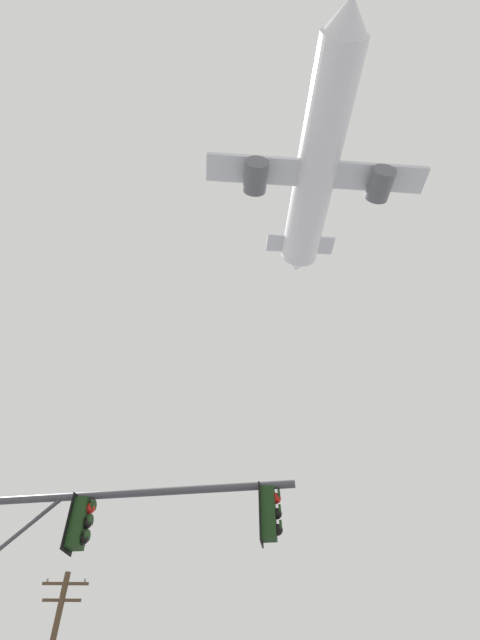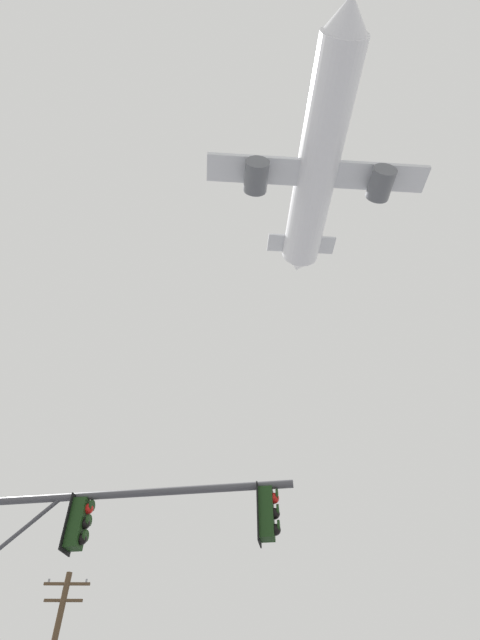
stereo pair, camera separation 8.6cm
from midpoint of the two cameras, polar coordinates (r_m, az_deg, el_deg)
The scene contains 2 objects.
signal_pole_near at distance 10.03m, azimuth -20.12°, elevation -25.59°, with size 6.58×1.27×5.53m.
airplane at distance 47.80m, azimuth 9.35°, elevation 18.07°, with size 21.27×27.53×7.52m.
Camera 1 is at (0.16, -3.43, 1.71)m, focal length 26.42 mm.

